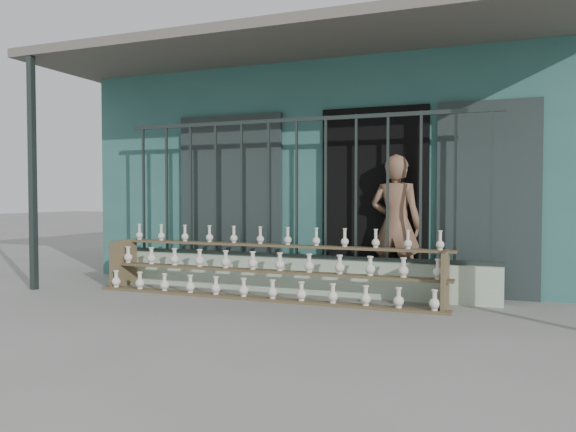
% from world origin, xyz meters
% --- Properties ---
extents(ground, '(60.00, 60.00, 0.00)m').
position_xyz_m(ground, '(0.00, 0.00, 0.00)').
color(ground, slate).
extents(workshop_building, '(7.40, 6.60, 3.21)m').
position_xyz_m(workshop_building, '(0.00, 4.23, 1.62)').
color(workshop_building, '#2B5B55').
rests_on(workshop_building, ground).
extents(parapet_wall, '(5.00, 0.20, 0.45)m').
position_xyz_m(parapet_wall, '(0.00, 1.30, 0.23)').
color(parapet_wall, '#A8C1A5').
rests_on(parapet_wall, ground).
extents(security_fence, '(5.00, 0.04, 1.80)m').
position_xyz_m(security_fence, '(-0.00, 1.30, 1.35)').
color(security_fence, '#283330').
rests_on(security_fence, parapet_wall).
extents(shelf_rack, '(4.50, 0.68, 0.85)m').
position_xyz_m(shelf_rack, '(-0.25, 0.89, 0.36)').
color(shelf_rack, brown).
rests_on(shelf_rack, ground).
extents(elderly_woman, '(0.68, 0.48, 1.76)m').
position_xyz_m(elderly_woman, '(1.22, 1.58, 0.88)').
color(elderly_woman, brown).
rests_on(elderly_woman, ground).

